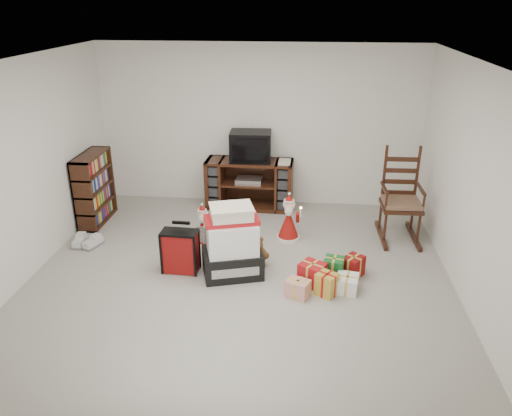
{
  "coord_description": "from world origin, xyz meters",
  "views": [
    {
      "loc": [
        0.71,
        -5.08,
        3.11
      ],
      "look_at": [
        0.14,
        0.6,
        0.68
      ],
      "focal_mm": 35.0,
      "sensor_mm": 36.0,
      "label": 1
    }
  ],
  "objects_px": {
    "tv_stand": "(249,184)",
    "gift_pile": "(232,246)",
    "teddy_bear": "(257,252)",
    "santa_figurine": "(289,222)",
    "bookshelf": "(94,189)",
    "sneaker_pair": "(86,242)",
    "red_suitcase": "(180,251)",
    "mrs_claus_figurine": "(203,228)",
    "crt_television": "(250,146)",
    "gift_cluster": "(329,277)",
    "rocking_chair": "(400,206)"
  },
  "relations": [
    {
      "from": "bookshelf",
      "to": "crt_television",
      "type": "height_order",
      "value": "crt_television"
    },
    {
      "from": "santa_figurine",
      "to": "crt_television",
      "type": "bearing_deg",
      "value": 120.32
    },
    {
      "from": "rocking_chair",
      "to": "sneaker_pair",
      "type": "distance_m",
      "value": 4.29
    },
    {
      "from": "tv_stand",
      "to": "rocking_chair",
      "type": "height_order",
      "value": "rocking_chair"
    },
    {
      "from": "teddy_bear",
      "to": "santa_figurine",
      "type": "distance_m",
      "value": 0.84
    },
    {
      "from": "sneaker_pair",
      "to": "mrs_claus_figurine",
      "type": "bearing_deg",
      "value": 15.45
    },
    {
      "from": "rocking_chair",
      "to": "gift_cluster",
      "type": "distance_m",
      "value": 1.78
    },
    {
      "from": "bookshelf",
      "to": "teddy_bear",
      "type": "distance_m",
      "value": 2.74
    },
    {
      "from": "tv_stand",
      "to": "santa_figurine",
      "type": "relative_size",
      "value": 2.03
    },
    {
      "from": "rocking_chair",
      "to": "teddy_bear",
      "type": "xyz_separation_m",
      "value": [
        -1.88,
        -1.01,
        -0.28
      ]
    },
    {
      "from": "teddy_bear",
      "to": "gift_cluster",
      "type": "bearing_deg",
      "value": -26.08
    },
    {
      "from": "tv_stand",
      "to": "santa_figurine",
      "type": "xyz_separation_m",
      "value": [
        0.66,
        -1.09,
        -0.13
      ]
    },
    {
      "from": "bookshelf",
      "to": "mrs_claus_figurine",
      "type": "bearing_deg",
      "value": -18.21
    },
    {
      "from": "mrs_claus_figurine",
      "to": "red_suitcase",
      "type": "bearing_deg",
      "value": -98.67
    },
    {
      "from": "tv_stand",
      "to": "mrs_claus_figurine",
      "type": "distance_m",
      "value": 1.42
    },
    {
      "from": "teddy_bear",
      "to": "santa_figurine",
      "type": "relative_size",
      "value": 0.56
    },
    {
      "from": "red_suitcase",
      "to": "teddy_bear",
      "type": "relative_size",
      "value": 1.69
    },
    {
      "from": "red_suitcase",
      "to": "tv_stand",
      "type": "bearing_deg",
      "value": 76.66
    },
    {
      "from": "gift_cluster",
      "to": "crt_television",
      "type": "height_order",
      "value": "crt_television"
    },
    {
      "from": "santa_figurine",
      "to": "sneaker_pair",
      "type": "height_order",
      "value": "santa_figurine"
    },
    {
      "from": "gift_pile",
      "to": "red_suitcase",
      "type": "relative_size",
      "value": 1.38
    },
    {
      "from": "mrs_claus_figurine",
      "to": "bookshelf",
      "type": "bearing_deg",
      "value": 161.79
    },
    {
      "from": "red_suitcase",
      "to": "gift_cluster",
      "type": "relative_size",
      "value": 0.66
    },
    {
      "from": "tv_stand",
      "to": "sneaker_pair",
      "type": "height_order",
      "value": "tv_stand"
    },
    {
      "from": "gift_pile",
      "to": "crt_television",
      "type": "relative_size",
      "value": 1.36
    },
    {
      "from": "sneaker_pair",
      "to": "rocking_chair",
      "type": "bearing_deg",
      "value": 16.33
    },
    {
      "from": "mrs_claus_figurine",
      "to": "crt_television",
      "type": "bearing_deg",
      "value": 69.57
    },
    {
      "from": "red_suitcase",
      "to": "sneaker_pair",
      "type": "xyz_separation_m",
      "value": [
        -1.43,
        0.53,
        -0.22
      ]
    },
    {
      "from": "rocking_chair",
      "to": "mrs_claus_figurine",
      "type": "bearing_deg",
      "value": -171.0
    },
    {
      "from": "crt_television",
      "to": "rocking_chair",
      "type": "bearing_deg",
      "value": -24.04
    },
    {
      "from": "gift_cluster",
      "to": "rocking_chair",
      "type": "bearing_deg",
      "value": 55.35
    },
    {
      "from": "gift_pile",
      "to": "red_suitcase",
      "type": "bearing_deg",
      "value": 163.38
    },
    {
      "from": "gift_pile",
      "to": "gift_cluster",
      "type": "bearing_deg",
      "value": -24.82
    },
    {
      "from": "sneaker_pair",
      "to": "bookshelf",
      "type": "bearing_deg",
      "value": 107.64
    },
    {
      "from": "mrs_claus_figurine",
      "to": "sneaker_pair",
      "type": "distance_m",
      "value": 1.58
    },
    {
      "from": "tv_stand",
      "to": "sneaker_pair",
      "type": "bearing_deg",
      "value": -140.44
    },
    {
      "from": "tv_stand",
      "to": "gift_pile",
      "type": "relative_size",
      "value": 1.57
    },
    {
      "from": "mrs_claus_figurine",
      "to": "crt_television",
      "type": "distance_m",
      "value": 1.63
    },
    {
      "from": "santa_figurine",
      "to": "sneaker_pair",
      "type": "xyz_separation_m",
      "value": [
        -2.7,
        -0.49,
        -0.2
      ]
    },
    {
      "from": "santa_figurine",
      "to": "crt_television",
      "type": "height_order",
      "value": "crt_television"
    },
    {
      "from": "bookshelf",
      "to": "sneaker_pair",
      "type": "xyz_separation_m",
      "value": [
        0.16,
        -0.82,
        -0.45
      ]
    },
    {
      "from": "bookshelf",
      "to": "red_suitcase",
      "type": "relative_size",
      "value": 1.65
    },
    {
      "from": "tv_stand",
      "to": "gift_pile",
      "type": "xyz_separation_m",
      "value": [
        0.03,
        -2.11,
        -0.0
      ]
    },
    {
      "from": "mrs_claus_figurine",
      "to": "tv_stand",
      "type": "bearing_deg",
      "value": 70.05
    },
    {
      "from": "bookshelf",
      "to": "gift_pile",
      "type": "distance_m",
      "value": 2.6
    },
    {
      "from": "teddy_bear",
      "to": "sneaker_pair",
      "type": "distance_m",
      "value": 2.35
    },
    {
      "from": "tv_stand",
      "to": "bookshelf",
      "type": "xyz_separation_m",
      "value": [
        -2.2,
        -0.76,
        0.11
      ]
    },
    {
      "from": "tv_stand",
      "to": "red_suitcase",
      "type": "relative_size",
      "value": 2.16
    },
    {
      "from": "gift_pile",
      "to": "gift_cluster",
      "type": "relative_size",
      "value": 0.9
    },
    {
      "from": "bookshelf",
      "to": "red_suitcase",
      "type": "bearing_deg",
      "value": -40.02
    }
  ]
}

